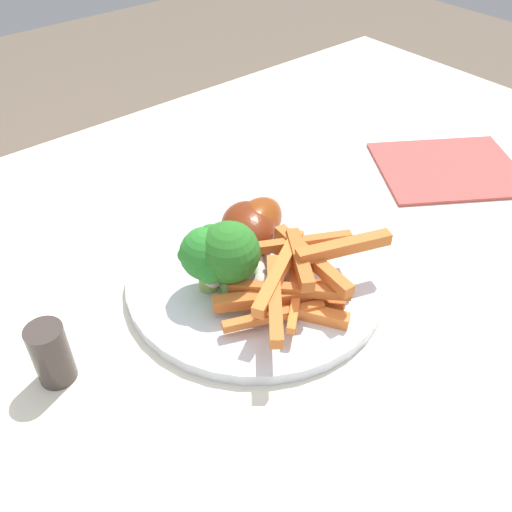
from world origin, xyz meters
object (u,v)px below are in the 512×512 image
(broccoli_floret_middle, at_px, (225,252))
(chicken_drumstick_far, at_px, (249,231))
(dining_table, at_px, (285,377))
(chicken_drumstick_near, at_px, (253,227))
(pepper_shaker, at_px, (51,354))
(broccoli_floret_front, at_px, (206,256))
(carrot_fries_pile, at_px, (295,279))
(dinner_plate, at_px, (256,277))

(broccoli_floret_middle, distance_m, chicken_drumstick_far, 0.07)
(dining_table, distance_m, broccoli_floret_middle, 0.16)
(chicken_drumstick_near, xyz_separation_m, pepper_shaker, (-0.22, -0.02, -0.00))
(broccoli_floret_front, height_order, chicken_drumstick_far, broccoli_floret_front)
(dining_table, relative_size, pepper_shaker, 21.42)
(dining_table, bearing_deg, chicken_drumstick_near, 69.85)
(broccoli_floret_front, height_order, carrot_fries_pile, broccoli_floret_front)
(dining_table, xyz_separation_m, chicken_drumstick_near, (0.03, 0.09, 0.12))
(dining_table, bearing_deg, dinner_plate, 82.04)
(carrot_fries_pile, bearing_deg, pepper_shaker, 162.61)
(dining_table, relative_size, dinner_plate, 4.82)
(chicken_drumstick_near, bearing_deg, dining_table, -110.15)
(dinner_plate, height_order, carrot_fries_pile, carrot_fries_pile)
(dinner_plate, xyz_separation_m, carrot_fries_pile, (0.00, -0.05, 0.03))
(dining_table, xyz_separation_m, broccoli_floret_middle, (-0.03, 0.06, 0.14))
(broccoli_floret_middle, bearing_deg, carrot_fries_pile, -50.16)
(dining_table, height_order, broccoli_floret_front, broccoli_floret_front)
(chicken_drumstick_near, bearing_deg, carrot_fries_pile, -103.86)
(chicken_drumstick_near, bearing_deg, dinner_plate, -125.60)
(broccoli_floret_front, xyz_separation_m, broccoli_floret_middle, (0.01, -0.01, 0.00))
(chicken_drumstick_far, bearing_deg, dinner_plate, -119.78)
(chicken_drumstick_near, distance_m, pepper_shaker, 0.22)
(chicken_drumstick_far, distance_m, pepper_shaker, 0.22)
(dinner_plate, bearing_deg, broccoli_floret_front, 167.63)
(broccoli_floret_front, distance_m, chicken_drumstick_near, 0.08)
(dining_table, relative_size, chicken_drumstick_near, 8.98)
(dining_table, height_order, chicken_drumstick_near, chicken_drumstick_near)
(dinner_plate, distance_m, chicken_drumstick_near, 0.05)
(carrot_fries_pile, bearing_deg, broccoli_floret_front, 132.53)
(dinner_plate, height_order, chicken_drumstick_far, chicken_drumstick_far)
(chicken_drumstick_near, height_order, pepper_shaker, pepper_shaker)
(chicken_drumstick_near, xyz_separation_m, chicken_drumstick_far, (-0.01, -0.00, 0.00))
(dinner_plate, xyz_separation_m, broccoli_floret_middle, (-0.04, 0.00, 0.05))
(dinner_plate, bearing_deg, chicken_drumstick_far, 60.22)
(broccoli_floret_middle, bearing_deg, dining_table, -63.52)
(broccoli_floret_front, xyz_separation_m, carrot_fries_pile, (0.05, -0.06, -0.02))
(carrot_fries_pile, height_order, chicken_drumstick_near, carrot_fries_pile)
(dining_table, xyz_separation_m, chicken_drumstick_far, (0.03, 0.09, 0.12))
(dinner_plate, xyz_separation_m, chicken_drumstick_near, (0.03, 0.04, 0.03))
(dining_table, relative_size, broccoli_floret_middle, 16.53)
(broccoli_floret_front, bearing_deg, chicken_drumstick_far, 18.89)
(broccoli_floret_front, bearing_deg, chicken_drumstick_near, 18.71)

